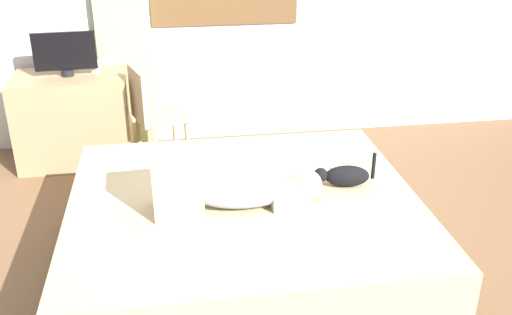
% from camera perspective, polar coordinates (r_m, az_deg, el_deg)
% --- Properties ---
extents(ground_plane, '(16.00, 16.00, 0.00)m').
position_cam_1_polar(ground_plane, '(3.58, -0.23, -11.18)').
color(ground_plane, brown).
extents(bed, '(2.01, 1.82, 0.51)m').
position_cam_1_polar(bed, '(3.45, -1.14, -7.64)').
color(bed, '#997A56').
rests_on(bed, ground).
extents(person_lying, '(0.94, 0.30, 0.34)m').
position_cam_1_polar(person_lying, '(3.18, -2.59, -2.94)').
color(person_lying, '#8C939E').
rests_on(person_lying, bed).
extents(cat, '(0.36, 0.14, 0.21)m').
position_cam_1_polar(cat, '(3.45, 8.56, -1.77)').
color(cat, black).
rests_on(cat, bed).
extents(desk, '(0.90, 0.56, 0.74)m').
position_cam_1_polar(desk, '(5.05, -17.22, 3.58)').
color(desk, '#997A56').
rests_on(desk, ground).
extents(tv_monitor, '(0.48, 0.10, 0.35)m').
position_cam_1_polar(tv_monitor, '(4.89, -18.10, 9.61)').
color(tv_monitor, black).
rests_on(tv_monitor, desk).
extents(cup, '(0.07, 0.07, 0.10)m').
position_cam_1_polar(cup, '(4.96, -15.39, 8.55)').
color(cup, white).
rests_on(cup, desk).
extents(chair_by_desk, '(0.48, 0.48, 0.86)m').
position_cam_1_polar(chair_by_desk, '(4.67, -10.07, 4.42)').
color(chair_by_desk, tan).
rests_on(chair_by_desk, ground).
extents(curtain_left, '(0.44, 0.06, 2.44)m').
position_cam_1_polar(curtain_left, '(5.05, -13.07, 14.11)').
color(curtain_left, '#ADCC75').
rests_on(curtain_left, ground).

